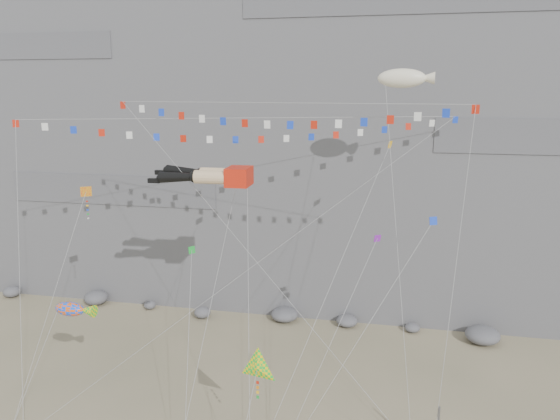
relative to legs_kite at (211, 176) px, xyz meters
name	(u,v)px	position (x,y,z in m)	size (l,w,h in m)	color
cliff	(311,61)	(2.83, 27.07, 9.08)	(80.00, 28.00, 50.00)	slate
talus_boulders	(285,315)	(2.83, 12.07, -15.32)	(60.00, 3.00, 1.20)	slate
legs_kite	(211,176)	(0.00, 0.00, 0.00)	(10.51, 13.61, 20.54)	red
flag_banner_upper	(248,118)	(1.27, 5.29, 3.75)	(32.09, 20.43, 26.84)	red
flag_banner_lower	(279,103)	(4.74, 0.54, 5.02)	(24.92, 9.60, 24.71)	red
harlequin_kite	(86,193)	(-9.68, -0.35, -1.53)	(2.75, 8.81, 16.54)	red
fish_windsock	(70,309)	(-8.32, -5.54, -8.47)	(4.04, 5.22, 9.00)	#F3550C
delta_kite	(257,368)	(5.31, -8.10, -9.89)	(2.55, 4.67, 7.90)	yellow
blimp_windsock	(402,79)	(12.81, 5.15, 6.68)	(4.39, 11.93, 25.20)	#F1E7C6
small_kite_a	(239,173)	(0.82, 4.12, -0.36)	(1.24, 15.91, 21.91)	orange
small_kite_b	(376,242)	(11.55, 1.06, -4.44)	(5.87, 11.80, 16.95)	purple
small_kite_c	(192,253)	(-1.12, -1.42, -5.33)	(3.97, 11.76, 15.79)	green
small_kite_d	(388,151)	(12.04, 4.32, 1.59)	(7.60, 16.23, 24.72)	yellow
small_kite_e	(430,226)	(14.88, -2.81, -2.15)	(9.24, 7.89, 17.96)	#1639C7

